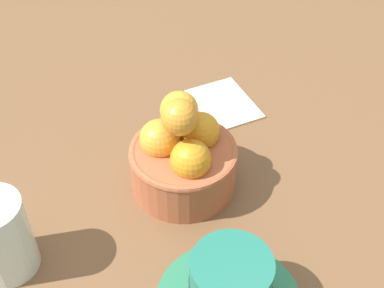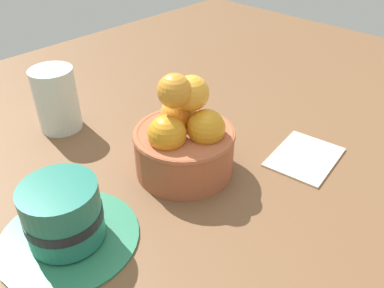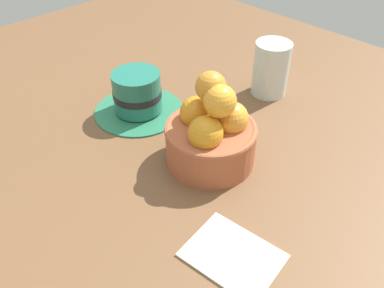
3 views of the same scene
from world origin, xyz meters
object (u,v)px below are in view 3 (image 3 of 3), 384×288
at_px(terracotta_bowl, 211,134).
at_px(folded_napkin, 233,255).
at_px(coffee_cup, 138,96).
at_px(water_glass, 271,69).

relative_size(terracotta_bowl, folded_napkin, 1.32).
bearing_deg(terracotta_bowl, coffee_cup, 178.13).
distance_m(terracotta_bowl, water_glass, 0.23).
distance_m(water_glass, folded_napkin, 0.38).
bearing_deg(folded_napkin, coffee_cup, 160.39).
bearing_deg(terracotta_bowl, water_glass, 104.50).
relative_size(terracotta_bowl, water_glass, 1.44).
distance_m(terracotta_bowl, folded_napkin, 0.18).
height_order(water_glass, folded_napkin, water_glass).
xyz_separation_m(coffee_cup, water_glass, (0.12, 0.21, 0.02)).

